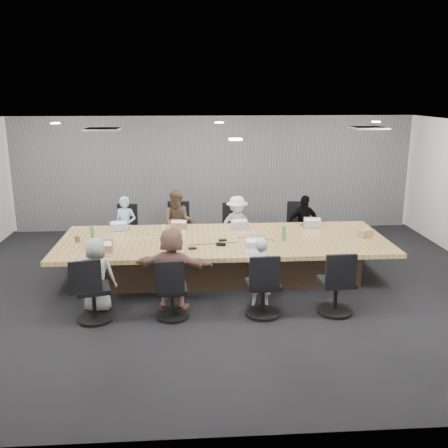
{
  "coord_description": "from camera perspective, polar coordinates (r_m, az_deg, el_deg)",
  "views": [
    {
      "loc": [
        -0.6,
        -8.29,
        3.37
      ],
      "look_at": [
        0.0,
        0.4,
        1.05
      ],
      "focal_mm": 40.0,
      "sensor_mm": 36.0,
      "label": 1
    }
  ],
  "objects": [
    {
      "name": "floor",
      "position": [
        8.97,
        0.18,
        -7.16
      ],
      "size": [
        10.0,
        8.0,
        0.0
      ],
      "primitive_type": "cube",
      "color": "black",
      "rests_on": "ground"
    },
    {
      "name": "ceiling",
      "position": [
        8.33,
        0.19,
        10.99
      ],
      "size": [
        10.0,
        8.0,
        0.0
      ],
      "primitive_type": "cube",
      "color": "white",
      "rests_on": "wall_back"
    },
    {
      "name": "wall_back",
      "position": [
        12.46,
        -1.14,
        5.82
      ],
      "size": [
        10.0,
        0.0,
        2.8
      ],
      "primitive_type": "cube",
      "rotation": [
        1.57,
        0.0,
        0.0
      ],
      "color": "silver",
      "rests_on": "ground"
    },
    {
      "name": "wall_front",
      "position": [
        4.76,
        3.69,
        -9.58
      ],
      "size": [
        10.0,
        0.0,
        2.8
      ],
      "primitive_type": "cube",
      "rotation": [
        -1.57,
        0.0,
        0.0
      ],
      "color": "silver",
      "rests_on": "ground"
    },
    {
      "name": "curtain",
      "position": [
        12.38,
        -1.12,
        5.76
      ],
      "size": [
        9.8,
        0.04,
        2.8
      ],
      "primitive_type": "cube",
      "color": "slate",
      "rests_on": "ground"
    },
    {
      "name": "conference_table",
      "position": [
        9.3,
        -0.04,
        -3.71
      ],
      "size": [
        6.0,
        2.2,
        0.74
      ],
      "color": "#3F2D1F",
      "rests_on": "ground"
    },
    {
      "name": "chair_0",
      "position": [
        10.99,
        -10.91,
        -1.04
      ],
      "size": [
        0.59,
        0.59,
        0.8
      ],
      "primitive_type": null,
      "rotation": [
        0.0,
        0.0,
        3.05
      ],
      "color": "black",
      "rests_on": "ground"
    },
    {
      "name": "chair_1",
      "position": [
        10.89,
        -5.17,
        -0.76
      ],
      "size": [
        0.61,
        0.61,
        0.88
      ],
      "primitive_type": null,
      "rotation": [
        0.0,
        0.0,
        3.11
      ],
      "color": "black",
      "rests_on": "ground"
    },
    {
      "name": "chair_2",
      "position": [
        10.95,
        1.3,
        -0.88
      ],
      "size": [
        0.65,
        0.65,
        0.78
      ],
      "primitive_type": null,
      "rotation": [
        0.0,
        0.0,
        2.86
      ],
      "color": "black",
      "rests_on": "ground"
    },
    {
      "name": "chair_3",
      "position": [
        11.16,
        8.61,
        -0.69
      ],
      "size": [
        0.6,
        0.6,
        0.8
      ],
      "primitive_type": null,
      "rotation": [
        0.0,
        0.0,
        3.02
      ],
      "color": "black",
      "rests_on": "ground"
    },
    {
      "name": "chair_4",
      "position": [
        7.82,
        -14.7,
        -7.74
      ],
      "size": [
        0.7,
        0.7,
        0.85
      ],
      "primitive_type": null,
      "rotation": [
        0.0,
        0.0,
        0.25
      ],
      "color": "black",
      "rests_on": "ground"
    },
    {
      "name": "chair_5",
      "position": [
        7.7,
        -5.94,
        -7.96
      ],
      "size": [
        0.57,
        0.57,
        0.78
      ],
      "primitive_type": null,
      "rotation": [
        0.0,
        0.0,
        0.08
      ],
      "color": "black",
      "rests_on": "ground"
    },
    {
      "name": "chair_6",
      "position": [
        7.75,
        4.49,
        -7.46
      ],
      "size": [
        0.61,
        0.61,
        0.85
      ],
      "primitive_type": null,
      "rotation": [
        0.0,
        0.0,
        0.07
      ],
      "color": "black",
      "rests_on": "ground"
    },
    {
      "name": "chair_7",
      "position": [
        7.99,
        12.68,
        -7.04
      ],
      "size": [
        0.61,
        0.61,
        0.86
      ],
      "primitive_type": null,
      "rotation": [
        0.0,
        0.0,
        0.04
      ],
      "color": "black",
      "rests_on": "ground"
    },
    {
      "name": "person_0",
      "position": [
        10.59,
        -11.19,
        -0.33
      ],
      "size": [
        0.53,
        0.41,
        1.28
      ],
      "primitive_type": "imported",
      "rotation": [
        0.0,
        0.0,
        6.04
      ],
      "color": "#90B4D1",
      "rests_on": "ground"
    },
    {
      "name": "laptop_0",
      "position": [
        10.03,
        -11.6,
        -0.54
      ],
      "size": [
        0.37,
        0.29,
        0.02
      ],
      "primitive_type": "cube",
      "rotation": [
        0.0,
        0.0,
        3.36
      ],
      "color": "#B2B2B7",
      "rests_on": "conference_table"
    },
    {
      "name": "person_1",
      "position": [
        10.49,
        -5.24,
        0.1
      ],
      "size": [
        0.72,
        0.58,
        1.4
      ],
      "primitive_type": "imported",
      "rotation": [
        0.0,
        0.0,
        6.21
      ],
      "color": "#4A372A",
      "rests_on": "ground"
    },
    {
      "name": "laptop_1",
      "position": [
        9.94,
        -5.31,
        -0.43
      ],
      "size": [
        0.35,
        0.27,
        0.02
      ],
      "primitive_type": "cube",
      "rotation": [
        0.0,
        0.0,
        2.98
      ],
      "color": "#8C6647",
      "rests_on": "conference_table"
    },
    {
      "name": "person_2",
      "position": [
        10.55,
        1.48,
        -0.16
      ],
      "size": [
        0.9,
        0.65,
        1.26
      ],
      "primitive_type": "imported",
      "rotation": [
        0.0,
        0.0,
        6.54
      ],
      "color": "beige",
      "rests_on": "ground"
    },
    {
      "name": "laptop_2",
      "position": [
        9.99,
        1.78,
        -0.31
      ],
      "size": [
        0.36,
        0.28,
        0.02
      ],
      "primitive_type": "cube",
      "rotation": [
        0.0,
        0.0,
        3.29
      ],
      "color": "#B2B2B7",
      "rests_on": "conference_table"
    },
    {
      "name": "person_3",
      "position": [
        10.77,
        9.05,
        -0.01
      ],
      "size": [
        0.78,
        0.44,
        1.26
      ],
      "primitive_type": "imported",
      "rotation": [
        0.0,
        0.0,
        6.47
      ],
      "color": "black",
      "rests_on": "ground"
    },
    {
      "name": "laptop_3",
      "position": [
        10.22,
        9.75,
        -0.16
      ],
      "size": [
        0.36,
        0.26,
        0.02
      ],
      "primitive_type": "cube",
      "rotation": [
        0.0,
        0.0,
        3.07
      ],
      "color": "#B2B2B7",
      "rests_on": "conference_table"
    },
    {
      "name": "person_4",
      "position": [
        8.07,
        -14.33,
        -5.63
      ],
      "size": [
        0.65,
        0.48,
        1.2
      ],
      "primitive_type": "imported",
      "rotation": [
        0.0,
        0.0,
        2.96
      ],
      "color": "gray",
      "rests_on": "ground"
    },
    {
      "name": "laptop_4",
      "position": [
        8.54,
        -13.76,
        -3.41
      ],
      "size": [
        0.32,
        0.22,
        0.02
      ],
      "primitive_type": "cube",
      "rotation": [
        0.0,
        0.0,
        -0.01
      ],
      "color": "#8C6647",
      "rests_on": "conference_table"
    },
    {
      "name": "person_5",
      "position": [
        7.92,
        -5.91,
        -5.07
      ],
      "size": [
        1.3,
        0.62,
        1.35
      ],
      "primitive_type": "imported",
      "rotation": [
        0.0,
        0.0,
        2.96
      ],
      "color": "brown",
      "rests_on": "ground"
    },
    {
      "name": "laptop_5",
      "position": [
        8.41,
        -5.81,
        -3.32
      ],
      "size": [
        0.37,
        0.27,
        0.02
      ],
      "primitive_type": "cube",
      "rotation": [
        0.0,
        0.0,
        -0.08
      ],
      "color": "#B2B2B7",
      "rests_on": "conference_table"
    },
    {
      "name": "person_6",
      "position": [
        8.02,
        4.15,
        -5.52
      ],
      "size": [
        0.46,
        0.33,
        1.15
      ],
      "primitive_type": "imported",
      "rotation": [
        0.0,
        0.0,
        2.99
      ],
      "color": "#BBB9C3",
      "rests_on": "ground"
    },
    {
      "name": "laptop_6",
      "position": [
        8.48,
        3.66,
        -3.12
      ],
      "size": [
        0.35,
        0.25,
        0.02
      ],
      "primitive_type": "cube",
      "rotation": [
        0.0,
        0.0,
        0.02
      ],
      "color": "#B2B2B7",
      "rests_on": "conference_table"
    },
    {
      "name": "bottle_green_left",
      "position": [
        9.55,
        -14.83,
        -0.83
      ],
      "size": [
        0.09,
        0.09,
        0.24
      ],
      "primitive_type": "cylinder",
      "rotation": [
        0.0,
        0.0,
        0.44
      ],
      "color": "#3E7742",
      "rests_on": "conference_table"
    },
    {
      "name": "bottle_green_right",
      "position": [
        9.13,
        6.86,
        -1.08
      ],
      "size": [
        0.08,
        0.08,
        0.26
      ],
      "primitive_type": "cylinder",
      "rotation": [
        0.0,
        0.0,
        -0.14
      ],
      "color": "#3E7742",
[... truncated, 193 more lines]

